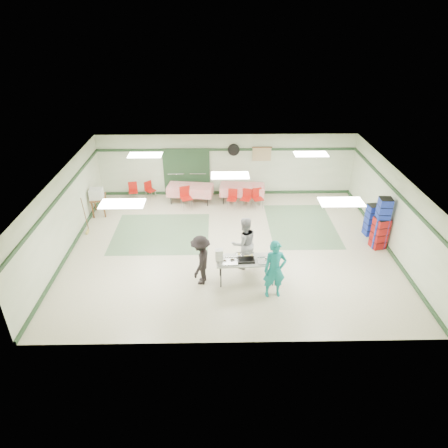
{
  "coord_description": "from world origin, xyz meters",
  "views": [
    {
      "loc": [
        -0.41,
        -11.83,
        7.44
      ],
      "look_at": [
        -0.2,
        -0.3,
        1.08
      ],
      "focal_mm": 32.0,
      "sensor_mm": 36.0,
      "label": 1
    }
  ],
  "objects_px": {
    "chair_loose_b": "(133,189)",
    "printer_table": "(98,199)",
    "chair_loose_a": "(149,188)",
    "dining_table_b": "(190,190)",
    "volunteer_dark": "(201,260)",
    "dining_table_a": "(242,189)",
    "chair_d": "(186,195)",
    "chair_c": "(257,196)",
    "crate_stack_blue_b": "(381,223)",
    "serving_table": "(247,261)",
    "office_printer": "(96,194)",
    "crate_stack_blue_a": "(371,220)",
    "chair_a": "(246,197)",
    "chair_b": "(232,197)",
    "volunteer_teal": "(275,270)",
    "crate_stack_red": "(380,233)",
    "broom": "(85,215)",
    "volunteer_grey": "(244,243)"
  },
  "relations": [
    {
      "from": "dining_table_b",
      "to": "printer_table",
      "type": "relative_size",
      "value": 2.13
    },
    {
      "from": "chair_loose_a",
      "to": "crate_stack_red",
      "type": "height_order",
      "value": "crate_stack_red"
    },
    {
      "from": "chair_c",
      "to": "broom",
      "type": "relative_size",
      "value": 0.59
    },
    {
      "from": "chair_loose_a",
      "to": "chair_loose_b",
      "type": "xyz_separation_m",
      "value": [
        -0.68,
        -0.12,
        0.01
      ]
    },
    {
      "from": "volunteer_dark",
      "to": "chair_b",
      "type": "height_order",
      "value": "volunteer_dark"
    },
    {
      "from": "serving_table",
      "to": "dining_table_b",
      "type": "bearing_deg",
      "value": 107.86
    },
    {
      "from": "chair_b",
      "to": "dining_table_a",
      "type": "bearing_deg",
      "value": 65.38
    },
    {
      "from": "chair_a",
      "to": "crate_stack_red",
      "type": "relative_size",
      "value": 0.72
    },
    {
      "from": "crate_stack_blue_a",
      "to": "office_printer",
      "type": "bearing_deg",
      "value": 170.47
    },
    {
      "from": "crate_stack_red",
      "to": "printer_table",
      "type": "height_order",
      "value": "crate_stack_red"
    },
    {
      "from": "volunteer_teal",
      "to": "volunteer_dark",
      "type": "bearing_deg",
      "value": 157.25
    },
    {
      "from": "serving_table",
      "to": "crate_stack_blue_b",
      "type": "xyz_separation_m",
      "value": [
        4.7,
        1.87,
        0.21
      ]
    },
    {
      "from": "volunteer_teal",
      "to": "broom",
      "type": "relative_size",
      "value": 1.25
    },
    {
      "from": "serving_table",
      "to": "chair_d",
      "type": "xyz_separation_m",
      "value": [
        -2.17,
        5.03,
        -0.14
      ]
    },
    {
      "from": "chair_loose_a",
      "to": "crate_stack_red",
      "type": "bearing_deg",
      "value": -70.3
    },
    {
      "from": "chair_b",
      "to": "crate_stack_red",
      "type": "relative_size",
      "value": 0.71
    },
    {
      "from": "chair_loose_b",
      "to": "printer_table",
      "type": "distance_m",
      "value": 1.72
    },
    {
      "from": "serving_table",
      "to": "office_printer",
      "type": "bearing_deg",
      "value": 139.75
    },
    {
      "from": "crate_stack_blue_b",
      "to": "chair_loose_b",
      "type": "bearing_deg",
      "value": 156.44
    },
    {
      "from": "chair_d",
      "to": "crate_stack_blue_b",
      "type": "relative_size",
      "value": 0.5
    },
    {
      "from": "chair_b",
      "to": "chair_c",
      "type": "distance_m",
      "value": 1.03
    },
    {
      "from": "volunteer_dark",
      "to": "dining_table_a",
      "type": "xyz_separation_m",
      "value": [
        1.56,
        5.65,
        -0.23
      ]
    },
    {
      "from": "dining_table_a",
      "to": "office_printer",
      "type": "bearing_deg",
      "value": -163.66
    },
    {
      "from": "serving_table",
      "to": "chair_c",
      "type": "height_order",
      "value": "chair_c"
    },
    {
      "from": "chair_c",
      "to": "crate_stack_red",
      "type": "height_order",
      "value": "crate_stack_red"
    },
    {
      "from": "chair_d",
      "to": "chair_loose_b",
      "type": "height_order",
      "value": "chair_d"
    },
    {
      "from": "chair_b",
      "to": "chair_loose_a",
      "type": "bearing_deg",
      "value": 177.36
    },
    {
      "from": "volunteer_teal",
      "to": "office_printer",
      "type": "height_order",
      "value": "volunteer_teal"
    },
    {
      "from": "crate_stack_blue_a",
      "to": "chair_loose_a",
      "type": "bearing_deg",
      "value": 158.89
    },
    {
      "from": "dining_table_a",
      "to": "crate_stack_blue_a",
      "type": "relative_size",
      "value": 1.59
    },
    {
      "from": "chair_c",
      "to": "chair_loose_a",
      "type": "relative_size",
      "value": 1.08
    },
    {
      "from": "chair_loose_a",
      "to": "dining_table_b",
      "type": "bearing_deg",
      "value": -56.73
    },
    {
      "from": "chair_d",
      "to": "broom",
      "type": "relative_size",
      "value": 0.65
    },
    {
      "from": "chair_c",
      "to": "chair_d",
      "type": "height_order",
      "value": "chair_d"
    },
    {
      "from": "crate_stack_blue_a",
      "to": "volunteer_dark",
      "type": "bearing_deg",
      "value": -155.52
    },
    {
      "from": "chair_d",
      "to": "chair_loose_a",
      "type": "xyz_separation_m",
      "value": [
        -1.63,
        0.96,
        -0.1
      ]
    },
    {
      "from": "volunteer_dark",
      "to": "chair_c",
      "type": "distance_m",
      "value": 5.52
    },
    {
      "from": "chair_d",
      "to": "chair_loose_b",
      "type": "xyz_separation_m",
      "value": [
        -2.31,
        0.84,
        -0.09
      ]
    },
    {
      "from": "chair_a",
      "to": "crate_stack_blue_b",
      "type": "relative_size",
      "value": 0.44
    },
    {
      "from": "dining_table_a",
      "to": "chair_loose_a",
      "type": "bearing_deg",
      "value": 179.37
    },
    {
      "from": "dining_table_b",
      "to": "printer_table",
      "type": "height_order",
      "value": "dining_table_b"
    },
    {
      "from": "chair_d",
      "to": "broom",
      "type": "distance_m",
      "value": 4.04
    },
    {
      "from": "broom",
      "to": "crate_stack_blue_b",
      "type": "bearing_deg",
      "value": -4.41
    },
    {
      "from": "chair_a",
      "to": "office_printer",
      "type": "height_order",
      "value": "office_printer"
    },
    {
      "from": "chair_loose_a",
      "to": "chair_loose_b",
      "type": "height_order",
      "value": "chair_loose_b"
    },
    {
      "from": "serving_table",
      "to": "office_printer",
      "type": "relative_size",
      "value": 3.66
    },
    {
      "from": "volunteer_grey",
      "to": "chair_loose_b",
      "type": "relative_size",
      "value": 2.2
    },
    {
      "from": "volunteer_dark",
      "to": "chair_loose_b",
      "type": "relative_size",
      "value": 2.01
    },
    {
      "from": "chair_a",
      "to": "office_printer",
      "type": "distance_m",
      "value": 5.99
    },
    {
      "from": "chair_loose_b",
      "to": "crate_stack_blue_b",
      "type": "bearing_deg",
      "value": -34.39
    }
  ]
}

